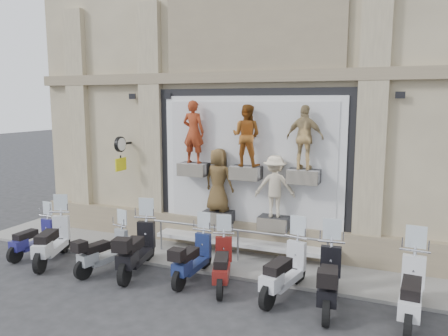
{
  "coord_description": "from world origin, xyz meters",
  "views": [
    {
      "loc": [
        3.84,
        -8.22,
        4.21
      ],
      "look_at": [
        -0.35,
        1.9,
        2.53
      ],
      "focal_mm": 35.0,
      "sensor_mm": 36.0,
      "label": 1
    }
  ],
  "objects": [
    {
      "name": "shop_vitrine",
      "position": [
        0.04,
        2.75,
        2.39
      ],
      "size": [
        5.6,
        0.85,
        4.3
      ],
      "color": "black",
      "rests_on": "ground"
    },
    {
      "name": "building",
      "position": [
        0.0,
        7.0,
        6.0
      ],
      "size": [
        14.0,
        8.6,
        12.0
      ],
      "primitive_type": null,
      "color": "#C5B690",
      "rests_on": "ground"
    },
    {
      "name": "scooter_f",
      "position": [
        0.17,
        0.54,
        0.76
      ],
      "size": [
        1.13,
        1.96,
        1.53
      ],
      "primitive_type": null,
      "rotation": [
        0.0,
        0.0,
        0.33
      ],
      "color": "maroon",
      "rests_on": "ground"
    },
    {
      "name": "guard_rail",
      "position": [
        0.0,
        2.0,
        0.47
      ],
      "size": [
        5.06,
        0.1,
        0.93
      ],
      "primitive_type": null,
      "color": "#9EA0A5",
      "rests_on": "ground"
    },
    {
      "name": "scooter_a",
      "position": [
        -5.41,
        0.43,
        0.7
      ],
      "size": [
        0.54,
        1.73,
        1.39
      ],
      "primitive_type": null,
      "rotation": [
        0.0,
        0.0,
        -0.02
      ],
      "color": "navy",
      "rests_on": "ground"
    },
    {
      "name": "scooter_h",
      "position": [
        2.59,
        0.4,
        0.85
      ],
      "size": [
        0.83,
        2.15,
        1.7
      ],
      "primitive_type": null,
      "rotation": [
        0.0,
        0.0,
        0.11
      ],
      "color": "black",
      "rests_on": "ground"
    },
    {
      "name": "sidewalk",
      "position": [
        0.0,
        2.1,
        0.04
      ],
      "size": [
        16.0,
        2.2,
        0.08
      ],
      "primitive_type": "cube",
      "color": "gray",
      "rests_on": "ground"
    },
    {
      "name": "scooter_d",
      "position": [
        -2.07,
        0.47,
        0.87
      ],
      "size": [
        1.05,
        2.23,
        1.74
      ],
      "primitive_type": null,
      "rotation": [
        0.0,
        0.0,
        0.21
      ],
      "color": "black",
      "rests_on": "ground"
    },
    {
      "name": "ground",
      "position": [
        0.0,
        0.0,
        0.0
      ],
      "size": [
        90.0,
        90.0,
        0.0
      ],
      "primitive_type": "plane",
      "color": "#2B2B2D",
      "rests_on": "ground"
    },
    {
      "name": "scooter_g",
      "position": [
        1.61,
        0.56,
        0.83
      ],
      "size": [
        0.99,
        2.11,
        1.65
      ],
      "primitive_type": null,
      "rotation": [
        0.0,
        0.0,
        -0.2
      ],
      "color": "silver",
      "rests_on": "ground"
    },
    {
      "name": "scooter_e",
      "position": [
        -0.62,
        0.61,
        0.76
      ],
      "size": [
        0.57,
        1.87,
        1.51
      ],
      "primitive_type": null,
      "rotation": [
        0.0,
        0.0,
        -0.02
      ],
      "color": "navy",
      "rests_on": "ground"
    },
    {
      "name": "scooter_b",
      "position": [
        -4.54,
        0.23,
        0.84
      ],
      "size": [
        1.3,
        2.15,
        1.68
      ],
      "primitive_type": null,
      "rotation": [
        0.0,
        0.0,
        0.36
      ],
      "color": "silver",
      "rests_on": "ground"
    },
    {
      "name": "scooter_i",
      "position": [
        4.14,
        0.4,
        0.87
      ],
      "size": [
        0.74,
        2.16,
        1.73
      ],
      "primitive_type": null,
      "rotation": [
        0.0,
        0.0,
        -0.06
      ],
      "color": "silver",
      "rests_on": "ground"
    },
    {
      "name": "clock_sign_bracket",
      "position": [
        -3.9,
        2.47,
        2.8
      ],
      "size": [
        0.1,
        0.8,
        1.02
      ],
      "color": "black",
      "rests_on": "ground"
    },
    {
      "name": "scooter_c",
      "position": [
        -2.89,
        0.26,
        0.73
      ],
      "size": [
        0.92,
        1.87,
        1.46
      ],
      "primitive_type": null,
      "rotation": [
        0.0,
        0.0,
        -0.23
      ],
      "color": "gray",
      "rests_on": "ground"
    }
  ]
}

